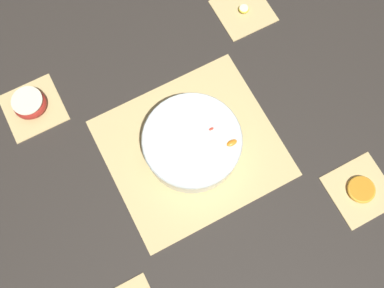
{
  "coord_description": "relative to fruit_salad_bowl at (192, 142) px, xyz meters",
  "views": [
    {
      "loc": [
        -0.15,
        -0.29,
        1.08
      ],
      "look_at": [
        0.0,
        0.0,
        0.03
      ],
      "focal_mm": 42.0,
      "sensor_mm": 36.0,
      "label": 1
    }
  ],
  "objects": [
    {
      "name": "ground_plane",
      "position": [
        0.0,
        -0.0,
        -0.05
      ],
      "size": [
        6.0,
        6.0,
        0.0
      ],
      "primitive_type": "plane",
      "color": "#2D2823"
    },
    {
      "name": "bamboo_mat_center",
      "position": [
        0.0,
        -0.0,
        -0.04
      ],
      "size": [
        0.42,
        0.38,
        0.01
      ],
      "color": "#D6B775",
      "rests_on": "ground_plane"
    },
    {
      "name": "coaster_mat_near_right",
      "position": [
        0.31,
        -0.29,
        -0.04
      ],
      "size": [
        0.14,
        0.14,
        0.01
      ],
      "color": "#D6B775",
      "rests_on": "ground_plane"
    },
    {
      "name": "coaster_mat_far_left",
      "position": [
        -0.31,
        0.29,
        -0.04
      ],
      "size": [
        0.14,
        0.14,
        0.01
      ],
      "color": "#D6B775",
      "rests_on": "ground_plane"
    },
    {
      "name": "coaster_mat_far_right",
      "position": [
        0.31,
        0.29,
        -0.04
      ],
      "size": [
        0.14,
        0.14,
        0.01
      ],
      "color": "#D6B775",
      "rests_on": "ground_plane"
    },
    {
      "name": "fruit_salad_bowl",
      "position": [
        0.0,
        0.0,
        0.0
      ],
      "size": [
        0.24,
        0.24,
        0.07
      ],
      "color": "silver",
      "rests_on": "bamboo_mat_center"
    },
    {
      "name": "apple_half",
      "position": [
        -0.31,
        0.29,
        -0.02
      ],
      "size": [
        0.08,
        0.08,
        0.05
      ],
      "color": "#B72D23",
      "rests_on": "coaster_mat_far_left"
    },
    {
      "name": "orange_slice_whole",
      "position": [
        0.31,
        -0.29,
        -0.04
      ],
      "size": [
        0.07,
        0.07,
        0.01
      ],
      "color": "orange",
      "rests_on": "coaster_mat_near_right"
    },
    {
      "name": "banana_coin_single",
      "position": [
        0.31,
        0.29,
        -0.04
      ],
      "size": [
        0.03,
        0.03,
        0.01
      ],
      "color": "#F7EFC6",
      "rests_on": "coaster_mat_far_right"
    }
  ]
}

